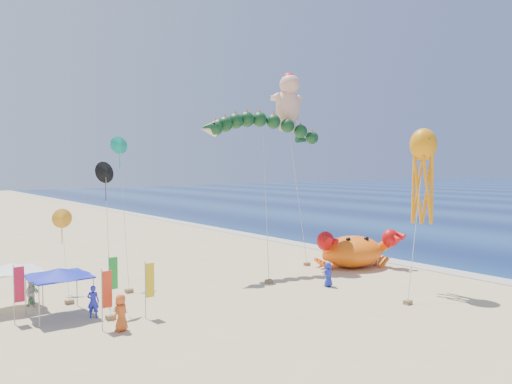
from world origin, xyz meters
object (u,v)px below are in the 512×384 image
at_px(crab_inflatable, 353,250).
at_px(dragon_kite, 262,131).
at_px(canopy_white, 12,267).
at_px(octopus_kite, 423,169).
at_px(canopy_blue, 59,273).
at_px(cherub_kite, 289,101).

distance_m(crab_inflatable, dragon_kite, 12.46).
relative_size(dragon_kite, canopy_white, 3.87).
height_order(crab_inflatable, octopus_kite, octopus_kite).
xyz_separation_m(canopy_blue, canopy_white, (-1.76, 3.18, -0.00)).
relative_size(dragon_kite, canopy_blue, 3.64).
height_order(crab_inflatable, dragon_kite, dragon_kite).
distance_m(dragon_kite, canopy_white, 20.64).
bearing_deg(crab_inflatable, canopy_blue, 177.71).
distance_m(dragon_kite, canopy_blue, 19.32).
bearing_deg(dragon_kite, crab_inflatable, -32.31).
xyz_separation_m(cherub_kite, canopy_white, (-21.98, -0.49, -11.51)).
distance_m(crab_inflatable, canopy_white, 25.50).
distance_m(dragon_kite, cherub_kite, 4.31).
relative_size(crab_inflatable, canopy_white, 2.27).
height_order(canopy_blue, canopy_white, same).
xyz_separation_m(crab_inflatable, canopy_blue, (-23.39, 0.94, 1.03)).
bearing_deg(canopy_blue, dragon_kite, 10.58).
height_order(dragon_kite, octopus_kite, dragon_kite).
bearing_deg(crab_inflatable, dragon_kite, 147.69).
xyz_separation_m(dragon_kite, canopy_white, (-18.67, 0.02, -8.80)).
relative_size(dragon_kite, cherub_kite, 0.76).
relative_size(crab_inflatable, cherub_kite, 0.45).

